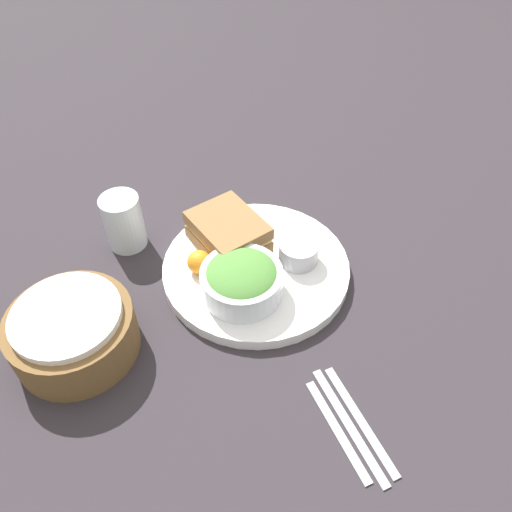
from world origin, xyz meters
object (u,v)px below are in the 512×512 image
(sandwich, at_px, (228,232))
(knife, at_px, (349,425))
(fork, at_px, (360,419))
(salad_bowl, at_px, (242,279))
(dressing_cup, at_px, (298,252))
(plate, at_px, (256,268))
(bread_basket, at_px, (73,332))
(spoon, at_px, (337,430))
(drink_glass, at_px, (124,222))

(sandwich, distance_m, knife, 0.38)
(fork, bearing_deg, salad_bowl, -166.06)
(dressing_cup, height_order, knife, dressing_cup)
(plate, bearing_deg, bread_basket, 84.85)
(dressing_cup, distance_m, bread_basket, 0.38)
(plate, xyz_separation_m, bread_basket, (0.03, 0.31, 0.03))
(bread_basket, bearing_deg, plate, -95.15)
(salad_bowl, height_order, spoon, salad_bowl)
(drink_glass, bearing_deg, plate, -142.62)
(sandwich, relative_size, fork, 0.75)
(salad_bowl, distance_m, spoon, 0.26)
(plate, height_order, bread_basket, bread_basket)
(bread_basket, height_order, spoon, bread_basket)
(salad_bowl, distance_m, fork, 0.27)
(drink_glass, height_order, knife, drink_glass)
(plate, distance_m, dressing_cup, 0.08)
(plate, relative_size, knife, 1.76)
(bread_basket, bearing_deg, drink_glass, -43.50)
(dressing_cup, bearing_deg, spoon, 152.10)
(drink_glass, bearing_deg, spoon, -171.39)
(salad_bowl, xyz_separation_m, drink_glass, (0.23, 0.10, -0.00))
(dressing_cup, bearing_deg, plate, 62.79)
(bread_basket, bearing_deg, salad_bowl, -104.44)
(fork, bearing_deg, plate, -176.63)
(drink_glass, height_order, spoon, drink_glass)
(bread_basket, relative_size, fork, 1.07)
(dressing_cup, distance_m, drink_glass, 0.31)
(fork, height_order, spoon, same)
(sandwich, bearing_deg, salad_bowl, 158.00)
(bread_basket, relative_size, spoon, 1.19)
(sandwich, height_order, dressing_cup, sandwich)
(salad_bowl, xyz_separation_m, spoon, (-0.26, 0.02, -0.05))
(bread_basket, bearing_deg, knife, -142.54)
(sandwich, distance_m, salad_bowl, 0.12)
(plate, relative_size, spoon, 2.06)
(bread_basket, relative_size, knife, 1.02)
(plate, relative_size, dressing_cup, 4.78)
(plate, relative_size, salad_bowl, 2.43)
(knife, bearing_deg, sandwich, -176.37)
(sandwich, height_order, spoon, sandwich)
(sandwich, distance_m, bread_basket, 0.30)
(plate, bearing_deg, dressing_cup, -117.21)
(dressing_cup, distance_m, fork, 0.29)
(plate, xyz_separation_m, knife, (-0.30, 0.06, -0.01))
(salad_bowl, height_order, knife, salad_bowl)
(plate, xyz_separation_m, dressing_cup, (-0.03, -0.06, 0.03))
(sandwich, bearing_deg, knife, 172.85)
(bread_basket, height_order, knife, bread_basket)
(dressing_cup, xyz_separation_m, drink_glass, (0.23, 0.21, 0.01))
(fork, bearing_deg, sandwich, -173.62)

